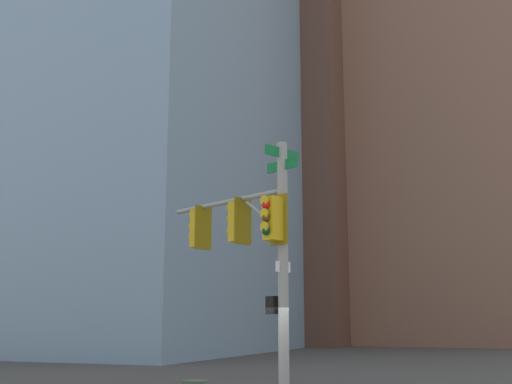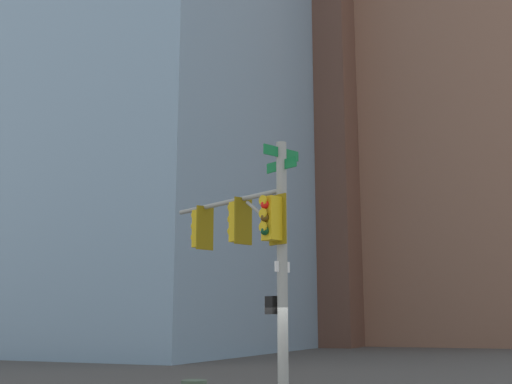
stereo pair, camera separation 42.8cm
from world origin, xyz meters
name	(u,v)px [view 2 (the right image)]	position (x,y,z in m)	size (l,w,h in m)	color
signal_pole_assembly	(253,243)	(0.50, 0.01, 4.04)	(4.18, 2.37, 6.33)	gray
building_brick_nearside	(60,90)	(32.50, -28.85, 22.70)	(24.24, 19.68, 45.40)	brown
building_brick_midblock	(265,144)	(19.70, -46.34, 20.70)	(21.85, 15.67, 41.40)	brown
building_brick_farside	(445,124)	(1.91, -53.03, 22.69)	(20.65, 19.65, 45.39)	#845B47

